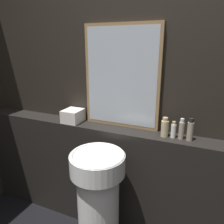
{
  "coord_description": "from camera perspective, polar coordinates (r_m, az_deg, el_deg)",
  "views": [
    {
      "loc": [
        0.61,
        -0.0,
        1.67
      ],
      "look_at": [
        -0.04,
        1.48,
        1.17
      ],
      "focal_mm": 35.0,
      "sensor_mm": 36.0,
      "label": 1
    }
  ],
  "objects": [
    {
      "name": "mirror",
      "position": [
        1.81,
        2.47,
        9.04
      ],
      "size": [
        0.65,
        0.03,
        0.84
      ],
      "color": "#937047",
      "rests_on": "vanity_counter"
    },
    {
      "name": "body_wash_bottle",
      "position": [
        1.69,
        19.77,
        -4.52
      ],
      "size": [
        0.05,
        0.05,
        0.17
      ],
      "color": "gray",
      "rests_on": "vanity_counter"
    },
    {
      "name": "lotion_bottle",
      "position": [
        1.7,
        17.69,
        -4.41
      ],
      "size": [
        0.04,
        0.04,
        0.16
      ],
      "color": "gray",
      "rests_on": "vanity_counter"
    },
    {
      "name": "vanity_counter",
      "position": [
        2.06,
        2.32,
        -17.54
      ],
      "size": [
        2.9,
        0.2,
        1.0
      ],
      "color": "black",
      "rests_on": "ground_plane"
    },
    {
      "name": "towel_stack",
      "position": [
        2.02,
        -10.14,
        -0.96
      ],
      "size": [
        0.16,
        0.18,
        0.11
      ],
      "color": "silver",
      "rests_on": "vanity_counter"
    },
    {
      "name": "conditioner_bottle",
      "position": [
        1.71,
        15.74,
        -4.6
      ],
      "size": [
        0.04,
        0.04,
        0.13
      ],
      "color": "white",
      "rests_on": "vanity_counter"
    },
    {
      "name": "pedestal_sink",
      "position": [
        1.81,
        -3.59,
        -22.79
      ],
      "size": [
        0.4,
        0.4,
        0.94
      ],
      "color": "white",
      "rests_on": "ground_plane"
    },
    {
      "name": "shampoo_bottle",
      "position": [
        1.71,
        13.61,
        -4.0
      ],
      "size": [
        0.06,
        0.06,
        0.15
      ],
      "color": "#C6B284",
      "rests_on": "vanity_counter"
    },
    {
      "name": "wall_back",
      "position": [
        1.87,
        4.08,
        4.01
      ],
      "size": [
        8.0,
        0.06,
        2.5
      ],
      "color": "black",
      "rests_on": "ground_plane"
    }
  ]
}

